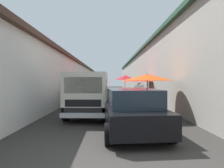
% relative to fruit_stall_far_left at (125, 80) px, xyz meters
% --- Properties ---
extents(ground, '(90.00, 90.00, 0.00)m').
position_rel_fruit_stall_far_left_xyz_m(ground, '(-1.92, 1.60, -1.89)').
color(ground, '#33302D').
extents(building_left_whitewash, '(49.80, 7.50, 3.79)m').
position_rel_fruit_stall_far_left_xyz_m(building_left_whitewash, '(0.33, 8.36, 0.01)').
color(building_left_whitewash, silver).
rests_on(building_left_whitewash, ground).
extents(building_right_concrete, '(49.80, 7.50, 5.07)m').
position_rel_fruit_stall_far_left_xyz_m(building_right_concrete, '(0.33, -5.17, 0.65)').
color(building_right_concrete, '#A39E93').
rests_on(building_right_concrete, ground).
extents(fruit_stall_far_left, '(2.30, 2.30, 2.44)m').
position_rel_fruit_stall_far_left_xyz_m(fruit_stall_far_left, '(0.00, 0.00, 0.00)').
color(fruit_stall_far_left, '#9E9EA3').
rests_on(fruit_stall_far_left, ground).
extents(fruit_stall_near_right, '(2.50, 2.50, 2.13)m').
position_rel_fruit_stall_far_left_xyz_m(fruit_stall_near_right, '(-10.55, -0.19, -0.29)').
color(fruit_stall_near_right, '#9E9EA3').
rests_on(fruit_stall_near_right, ground).
extents(fruit_stall_near_left, '(2.55, 2.55, 2.12)m').
position_rel_fruit_stall_far_left_xyz_m(fruit_stall_near_left, '(-3.77, 2.82, -0.24)').
color(fruit_stall_near_left, '#9E9EA3').
rests_on(fruit_stall_near_left, ground).
extents(fruit_stall_far_right, '(2.17, 2.17, 2.08)m').
position_rel_fruit_stall_far_left_xyz_m(fruit_stall_far_right, '(-7.09, 3.44, -0.36)').
color(fruit_stall_far_right, '#9E9EA3').
rests_on(fruit_stall_far_right, ground).
extents(fruit_stall_mid_lane, '(2.54, 2.54, 2.17)m').
position_rel_fruit_stall_far_left_xyz_m(fruit_stall_mid_lane, '(-4.77, -0.60, -0.16)').
color(fruit_stall_mid_lane, '#9E9EA3').
rests_on(fruit_stall_mid_lane, ground).
extents(hatchback_car, '(4.02, 2.14, 1.45)m').
position_rel_fruit_stall_far_left_xyz_m(hatchback_car, '(-12.96, 0.95, -1.15)').
color(hatchback_car, black).
rests_on(hatchback_car, ground).
extents(delivery_truck, '(4.98, 2.10, 2.08)m').
position_rel_fruit_stall_far_left_xyz_m(delivery_truck, '(-10.72, 2.65, -0.85)').
color(delivery_truck, black).
rests_on(delivery_truck, ground).
extents(vendor_by_crates, '(0.23, 0.67, 1.70)m').
position_rel_fruit_stall_far_left_xyz_m(vendor_by_crates, '(-6.80, -0.36, -0.90)').
color(vendor_by_crates, '#232328').
rests_on(vendor_by_crates, ground).
extents(parked_scooter, '(1.68, 0.52, 1.14)m').
position_rel_fruit_stall_far_left_xyz_m(parked_scooter, '(-2.13, -0.17, -1.44)').
color(parked_scooter, black).
rests_on(parked_scooter, ground).
extents(plastic_stool, '(0.30, 0.30, 0.43)m').
position_rel_fruit_stall_far_left_xyz_m(plastic_stool, '(-9.47, 0.92, -1.57)').
color(plastic_stool, red).
rests_on(plastic_stool, ground).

